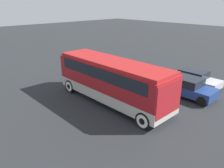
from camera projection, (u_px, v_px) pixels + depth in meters
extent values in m
plane|color=#26282B|center=(112.00, 102.00, 15.94)|extent=(120.00, 120.00, 0.00)
cube|color=#B7B2A8|center=(112.00, 92.00, 15.66)|extent=(9.28, 2.52, 0.73)
cube|color=maroon|center=(112.00, 76.00, 15.22)|extent=(9.28, 2.52, 1.71)
cube|color=black|center=(112.00, 70.00, 15.08)|extent=(8.17, 2.56, 0.77)
cube|color=#B21E1E|center=(112.00, 62.00, 14.88)|extent=(9.09, 2.31, 0.22)
cube|color=maroon|center=(167.00, 98.00, 12.26)|extent=(0.36, 2.42, 1.96)
cylinder|color=black|center=(143.00, 121.00, 12.42)|extent=(1.02, 0.28, 1.02)
cylinder|color=silver|center=(143.00, 121.00, 12.42)|extent=(0.80, 0.30, 0.80)
cylinder|color=black|center=(143.00, 121.00, 12.42)|extent=(0.39, 0.32, 0.39)
cylinder|color=black|center=(166.00, 108.00, 13.90)|extent=(1.02, 0.28, 1.02)
cylinder|color=silver|center=(166.00, 108.00, 13.90)|extent=(0.80, 0.30, 0.80)
cylinder|color=black|center=(166.00, 108.00, 13.90)|extent=(0.39, 0.32, 0.39)
cylinder|color=black|center=(70.00, 86.00, 17.51)|extent=(1.02, 0.28, 1.02)
cylinder|color=silver|center=(70.00, 86.00, 17.51)|extent=(0.80, 0.30, 0.80)
cylinder|color=black|center=(70.00, 86.00, 17.51)|extent=(0.39, 0.32, 0.39)
cylinder|color=black|center=(93.00, 79.00, 18.99)|extent=(1.02, 0.28, 1.02)
cylinder|color=silver|center=(93.00, 79.00, 18.99)|extent=(0.80, 0.30, 0.80)
cylinder|color=black|center=(93.00, 79.00, 18.99)|extent=(0.39, 0.32, 0.39)
cube|color=navy|center=(188.00, 89.00, 16.68)|extent=(4.03, 1.87, 0.64)
cube|color=black|center=(187.00, 81.00, 16.58)|extent=(2.10, 1.68, 0.58)
cylinder|color=black|center=(202.00, 101.00, 15.19)|extent=(0.72, 0.22, 0.72)
cylinder|color=black|center=(202.00, 101.00, 15.19)|extent=(0.27, 0.26, 0.27)
cylinder|color=black|center=(212.00, 95.00, 16.28)|extent=(0.72, 0.22, 0.72)
cylinder|color=black|center=(212.00, 95.00, 16.28)|extent=(0.27, 0.26, 0.27)
cylinder|color=black|center=(165.00, 89.00, 17.25)|extent=(0.72, 0.22, 0.72)
cylinder|color=black|center=(165.00, 89.00, 17.25)|extent=(0.27, 0.26, 0.27)
cylinder|color=black|center=(176.00, 84.00, 18.33)|extent=(0.72, 0.22, 0.72)
cylinder|color=black|center=(176.00, 84.00, 18.33)|extent=(0.27, 0.26, 0.27)
cube|color=#BCBCC1|center=(195.00, 80.00, 18.73)|extent=(4.19, 1.81, 0.57)
cube|color=black|center=(194.00, 73.00, 18.64)|extent=(2.18, 1.63, 0.58)
cylinder|color=black|center=(209.00, 90.00, 17.16)|extent=(0.65, 0.22, 0.65)
cylinder|color=black|center=(209.00, 90.00, 17.16)|extent=(0.25, 0.26, 0.25)
cylinder|color=black|center=(217.00, 85.00, 18.21)|extent=(0.65, 0.22, 0.65)
cylinder|color=black|center=(217.00, 85.00, 18.21)|extent=(0.25, 0.26, 0.25)
cylinder|color=black|center=(172.00, 80.00, 19.39)|extent=(0.65, 0.22, 0.65)
cylinder|color=black|center=(172.00, 80.00, 19.39)|extent=(0.25, 0.26, 0.25)
cylinder|color=black|center=(182.00, 76.00, 20.44)|extent=(0.65, 0.22, 0.65)
cylinder|color=black|center=(182.00, 76.00, 20.44)|extent=(0.25, 0.26, 0.25)
cube|color=#7A6B5B|center=(127.00, 71.00, 21.21)|extent=(4.72, 1.75, 0.56)
cube|color=black|center=(126.00, 66.00, 21.15)|extent=(2.45, 1.58, 0.49)
cylinder|color=black|center=(137.00, 80.00, 19.48)|extent=(0.63, 0.22, 0.63)
cylinder|color=black|center=(137.00, 80.00, 19.48)|extent=(0.24, 0.26, 0.24)
cylinder|color=black|center=(148.00, 76.00, 20.49)|extent=(0.63, 0.22, 0.63)
cylinder|color=black|center=(148.00, 76.00, 20.49)|extent=(0.24, 0.26, 0.24)
cylinder|color=black|center=(108.00, 71.00, 22.08)|extent=(0.63, 0.22, 0.63)
cylinder|color=black|center=(108.00, 71.00, 22.08)|extent=(0.24, 0.26, 0.24)
cylinder|color=black|center=(119.00, 68.00, 23.09)|extent=(0.63, 0.22, 0.63)
cylinder|color=black|center=(119.00, 68.00, 23.09)|extent=(0.24, 0.26, 0.24)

